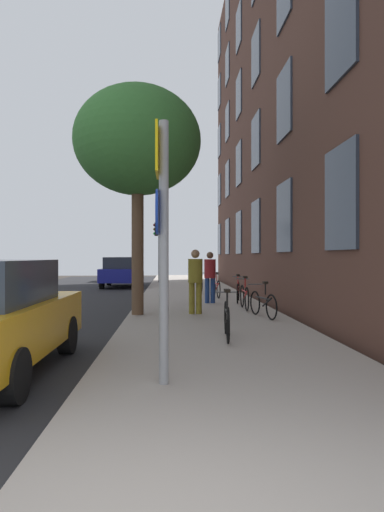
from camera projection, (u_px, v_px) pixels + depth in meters
name	position (u px, v px, depth m)	size (l,w,h in m)	color
ground_plane	(106.00, 299.00, 16.90)	(41.80, 41.80, 0.00)	#332D28
road_asphalt	(51.00, 299.00, 16.80)	(7.00, 38.00, 0.01)	#232326
sidewalk	(195.00, 297.00, 17.07)	(4.20, 38.00, 0.12)	#9E9389
building_facade	(263.00, 72.00, 16.71)	(0.56, 27.00, 17.53)	#513328
sign_post	(162.00, 230.00, 5.32)	(0.16, 0.60, 3.23)	gray
traffic_light	(158.00, 241.00, 26.06)	(0.43, 0.24, 3.64)	black
tree_near	(138.00, 142.00, 11.64)	(3.41, 3.41, 6.12)	brown
bicycle_0	(227.00, 319.00, 8.23)	(0.42, 1.64, 0.95)	black
bicycle_1	(263.00, 303.00, 11.08)	(0.50, 1.64, 0.93)	black
bicycle_2	(244.00, 296.00, 12.76)	(0.42, 1.65, 0.98)	black
bicycle_3	(238.00, 291.00, 14.76)	(0.49, 1.70, 0.95)	black
bicycle_4	(216.00, 287.00, 16.47)	(0.42, 1.66, 0.96)	black
bicycle_5	(200.00, 284.00, 18.33)	(0.47, 1.72, 0.95)	black
pedestrian_0	(195.00, 277.00, 11.76)	(0.41, 0.41, 1.75)	olive
pedestrian_1	(210.00, 274.00, 14.48)	(0.49, 0.49, 1.71)	navy
car_1	(121.00, 272.00, 23.62)	(1.86, 4.21, 1.62)	navy
car_2	(129.00, 269.00, 29.43)	(1.86, 4.38, 1.62)	#B7B7BC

